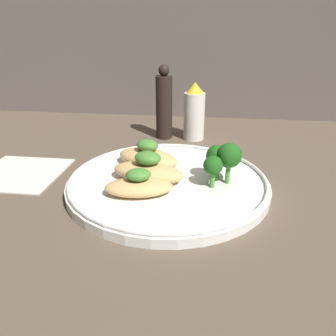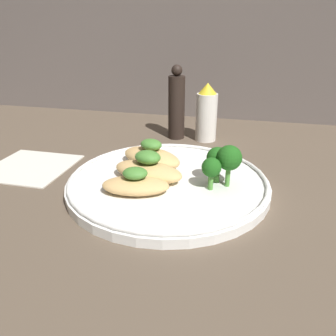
{
  "view_description": "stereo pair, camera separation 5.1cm",
  "coord_description": "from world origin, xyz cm",
  "views": [
    {
      "loc": [
        5.89,
        -46.06,
        23.87
      ],
      "look_at": [
        0.0,
        0.0,
        3.4
      ],
      "focal_mm": 35.0,
      "sensor_mm": 36.0,
      "label": 1
    },
    {
      "loc": [
        10.88,
        -45.14,
        23.87
      ],
      "look_at": [
        0.0,
        0.0,
        3.4
      ],
      "focal_mm": 35.0,
      "sensor_mm": 36.0,
      "label": 2
    }
  ],
  "objects": [
    {
      "name": "ground_plane",
      "position": [
        0.0,
        0.0,
        -0.5
      ],
      "size": [
        180.0,
        180.0,
        1.0
      ],
      "primitive_type": "cube",
      "color": "brown"
    },
    {
      "name": "plate",
      "position": [
        0.0,
        0.0,
        0.99
      ],
      "size": [
        31.57,
        31.57,
        2.0
      ],
      "color": "white",
      "rests_on": "ground_plane"
    },
    {
      "name": "grilled_meat_front",
      "position": [
        -3.52,
        -5.31,
        2.8
      ],
      "size": [
        10.5,
        6.7,
        3.93
      ],
      "color": "tan",
      "rests_on": "plate"
    },
    {
      "name": "grilled_meat_middle",
      "position": [
        -3.03,
        -0.65,
        3.14
      ],
      "size": [
        12.2,
        7.48,
        4.78
      ],
      "color": "tan",
      "rests_on": "plate"
    },
    {
      "name": "grilled_meat_back",
      "position": [
        -4.09,
        4.83,
        3.11
      ],
      "size": [
        12.6,
        9.75,
        4.74
      ],
      "color": "tan",
      "rests_on": "plate"
    },
    {
      "name": "broccoli_bunch",
      "position": [
        8.11,
        -0.19,
        5.42
      ],
      "size": [
        5.66,
        5.9,
        6.45
      ],
      "color": "#4C8E38",
      "rests_on": "plate"
    },
    {
      "name": "sauce_bottle",
      "position": [
        2.64,
        24.85,
        6.02
      ],
      "size": [
        4.59,
        4.59,
        12.58
      ],
      "color": "white",
      "rests_on": "ground_plane"
    },
    {
      "name": "pepper_grinder",
      "position": [
        -4.06,
        24.85,
        7.41
      ],
      "size": [
        3.64,
        3.64,
        16.1
      ],
      "color": "black",
      "rests_on": "ground_plane"
    },
    {
      "name": "napkin",
      "position": [
        -26.2,
        1.94,
        0.2
      ],
      "size": [
        14.24,
        14.24,
        0.4
      ],
      "color": "silver",
      "rests_on": "ground_plane"
    }
  ]
}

